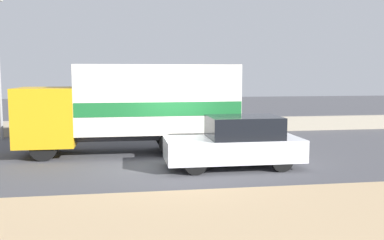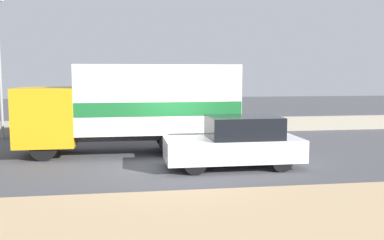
% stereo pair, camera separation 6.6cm
% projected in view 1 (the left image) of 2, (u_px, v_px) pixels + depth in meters
% --- Properties ---
extents(ground_plane, '(80.00, 80.00, 0.00)m').
position_uv_depth(ground_plane, '(180.00, 167.00, 14.13)').
color(ground_plane, '#47474C').
extents(dirt_shoulder_foreground, '(60.00, 5.02, 0.04)m').
position_uv_depth(dirt_shoulder_foreground, '(214.00, 223.00, 8.74)').
color(dirt_shoulder_foreground, tan).
rests_on(dirt_shoulder_foreground, ground_plane).
extents(stone_wall_backdrop, '(60.00, 0.35, 0.75)m').
position_uv_depth(stone_wall_backdrop, '(160.00, 126.00, 21.87)').
color(stone_wall_backdrop, '#A39984').
rests_on(stone_wall_backdrop, ground_plane).
extents(box_truck, '(8.19, 2.40, 3.39)m').
position_uv_depth(box_truck, '(137.00, 105.00, 16.34)').
color(box_truck, gold).
rests_on(box_truck, ground_plane).
extents(car_hatchback, '(4.43, 1.86, 1.68)m').
position_uv_depth(car_hatchback, '(236.00, 143.00, 13.92)').
color(car_hatchback, silver).
rests_on(car_hatchback, ground_plane).
extents(pedestrian, '(0.36, 0.36, 1.64)m').
position_uv_depth(pedestrian, '(40.00, 121.00, 20.03)').
color(pedestrian, '#1E1E2D').
rests_on(pedestrian, ground_plane).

